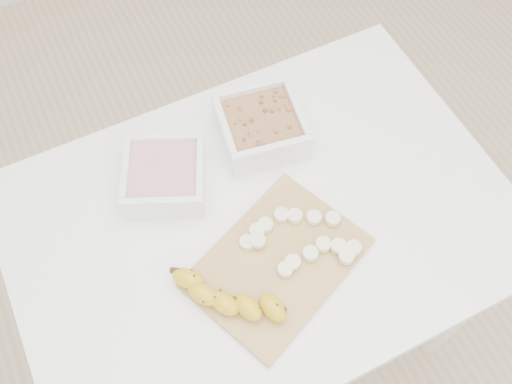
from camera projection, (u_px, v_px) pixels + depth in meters
name	position (u px, v px, depth m)	size (l,w,h in m)	color
ground	(260.00, 324.00, 1.80)	(3.50, 3.50, 0.00)	#C6AD89
table	(262.00, 238.00, 1.23)	(1.00, 0.70, 0.75)	white
bowl_yogurt	(165.00, 176.00, 1.15)	(0.21, 0.21, 0.07)	white
bowl_granola	(261.00, 127.00, 1.21)	(0.20, 0.20, 0.08)	white
cutting_board	(277.00, 263.00, 1.09)	(0.32, 0.23, 0.01)	tan
banana	(231.00, 297.00, 1.03)	(0.06, 0.21, 0.04)	gold
banana_slices	(300.00, 239.00, 1.10)	(0.21, 0.16, 0.02)	beige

